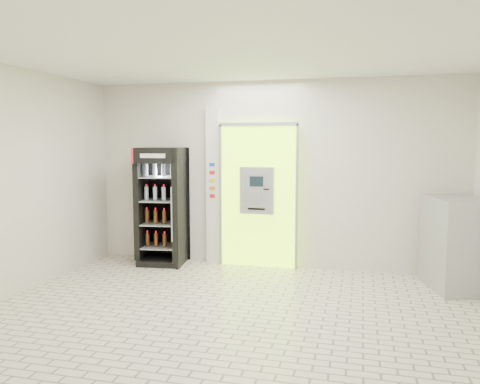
% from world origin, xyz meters
% --- Properties ---
extents(ground, '(6.00, 6.00, 0.00)m').
position_xyz_m(ground, '(0.00, 0.00, 0.00)').
color(ground, beige).
rests_on(ground, ground).
extents(room_shell, '(6.00, 6.00, 6.00)m').
position_xyz_m(room_shell, '(0.00, 0.00, 1.84)').
color(room_shell, beige).
rests_on(room_shell, ground).
extents(atm_assembly, '(1.30, 0.24, 2.33)m').
position_xyz_m(atm_assembly, '(-0.20, 2.41, 1.17)').
color(atm_assembly, '#ACFF16').
rests_on(atm_assembly, ground).
extents(pillar, '(0.22, 0.11, 2.60)m').
position_xyz_m(pillar, '(-0.98, 2.45, 1.30)').
color(pillar, silver).
rests_on(pillar, ground).
extents(beverage_cooler, '(0.81, 0.75, 1.93)m').
position_xyz_m(beverage_cooler, '(-1.78, 2.18, 0.93)').
color(beverage_cooler, black).
rests_on(beverage_cooler, ground).
extents(steel_cabinet, '(0.85, 1.07, 1.27)m').
position_xyz_m(steel_cabinet, '(2.67, 1.90, 0.63)').
color(steel_cabinet, '#9C9FA3').
rests_on(steel_cabinet, ground).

